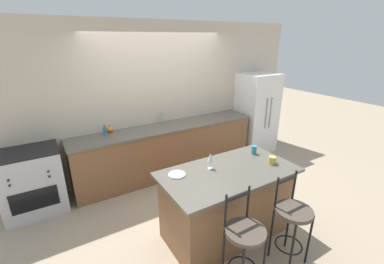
{
  "coord_description": "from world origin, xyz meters",
  "views": [
    {
      "loc": [
        -1.85,
        -3.59,
        2.42
      ],
      "look_at": [
        -0.03,
        -0.56,
        1.11
      ],
      "focal_mm": 24.0,
      "sensor_mm": 36.0,
      "label": 1
    }
  ],
  "objects_px": {
    "bar_stool_near": "(244,240)",
    "wine_glass": "(210,158)",
    "dinner_plate": "(177,174)",
    "coffee_mug": "(272,160)",
    "refrigerator": "(256,113)",
    "pumpkin_decoration": "(110,129)",
    "tumbler_cup": "(254,150)",
    "bar_stool_far": "(292,219)",
    "oven_range": "(33,182)",
    "soap_bottle": "(105,131)"
  },
  "relations": [
    {
      "from": "bar_stool_far",
      "to": "oven_range",
      "type": "bearing_deg",
      "value": 133.88
    },
    {
      "from": "refrigerator",
      "to": "oven_range",
      "type": "bearing_deg",
      "value": 179.79
    },
    {
      "from": "dinner_plate",
      "to": "tumbler_cup",
      "type": "height_order",
      "value": "tumbler_cup"
    },
    {
      "from": "refrigerator",
      "to": "tumbler_cup",
      "type": "height_order",
      "value": "refrigerator"
    },
    {
      "from": "refrigerator",
      "to": "bar_stool_far",
      "type": "distance_m",
      "value": 3.14
    },
    {
      "from": "refrigerator",
      "to": "wine_glass",
      "type": "relative_size",
      "value": 8.32
    },
    {
      "from": "bar_stool_near",
      "to": "tumbler_cup",
      "type": "height_order",
      "value": "bar_stool_near"
    },
    {
      "from": "bar_stool_far",
      "to": "tumbler_cup",
      "type": "bearing_deg",
      "value": 73.52
    },
    {
      "from": "soap_bottle",
      "to": "oven_range",
      "type": "bearing_deg",
      "value": -173.16
    },
    {
      "from": "wine_glass",
      "to": "tumbler_cup",
      "type": "xyz_separation_m",
      "value": [
        0.76,
        0.03,
        -0.09
      ]
    },
    {
      "from": "tumbler_cup",
      "to": "pumpkin_decoration",
      "type": "height_order",
      "value": "pumpkin_decoration"
    },
    {
      "from": "coffee_mug",
      "to": "tumbler_cup",
      "type": "xyz_separation_m",
      "value": [
        0.01,
        0.34,
        0.01
      ]
    },
    {
      "from": "oven_range",
      "to": "bar_stool_far",
      "type": "xyz_separation_m",
      "value": [
        2.42,
        -2.52,
        0.09
      ]
    },
    {
      "from": "wine_glass",
      "to": "pumpkin_decoration",
      "type": "relative_size",
      "value": 1.84
    },
    {
      "from": "oven_range",
      "to": "tumbler_cup",
      "type": "distance_m",
      "value": 3.18
    },
    {
      "from": "refrigerator",
      "to": "coffee_mug",
      "type": "bearing_deg",
      "value": -129.99
    },
    {
      "from": "wine_glass",
      "to": "soap_bottle",
      "type": "xyz_separation_m",
      "value": [
        -0.83,
        1.77,
        -0.05
      ]
    },
    {
      "from": "bar_stool_far",
      "to": "wine_glass",
      "type": "bearing_deg",
      "value": 119.0
    },
    {
      "from": "refrigerator",
      "to": "pumpkin_decoration",
      "type": "relative_size",
      "value": 15.31
    },
    {
      "from": "bar_stool_far",
      "to": "dinner_plate",
      "type": "relative_size",
      "value": 5.11
    },
    {
      "from": "refrigerator",
      "to": "bar_stool_near",
      "type": "bearing_deg",
      "value": -135.73
    },
    {
      "from": "refrigerator",
      "to": "dinner_plate",
      "type": "xyz_separation_m",
      "value": [
        -2.79,
        -1.56,
        0.06
      ]
    },
    {
      "from": "bar_stool_near",
      "to": "pumpkin_decoration",
      "type": "height_order",
      "value": "bar_stool_near"
    },
    {
      "from": "refrigerator",
      "to": "wine_glass",
      "type": "xyz_separation_m",
      "value": [
        -2.37,
        -1.63,
        0.2
      ]
    },
    {
      "from": "bar_stool_near",
      "to": "bar_stool_far",
      "type": "bearing_deg",
      "value": -2.89
    },
    {
      "from": "wine_glass",
      "to": "bar_stool_near",
      "type": "bearing_deg",
      "value": -101.41
    },
    {
      "from": "refrigerator",
      "to": "dinner_plate",
      "type": "height_order",
      "value": "refrigerator"
    },
    {
      "from": "refrigerator",
      "to": "bar_stool_far",
      "type": "xyz_separation_m",
      "value": [
        -1.88,
        -2.5,
        -0.29
      ]
    },
    {
      "from": "bar_stool_far",
      "to": "soap_bottle",
      "type": "distance_m",
      "value": 3.0
    },
    {
      "from": "refrigerator",
      "to": "pumpkin_decoration",
      "type": "distance_m",
      "value": 3.1
    },
    {
      "from": "bar_stool_near",
      "to": "tumbler_cup",
      "type": "distance_m",
      "value": 1.34
    },
    {
      "from": "bar_stool_near",
      "to": "wine_glass",
      "type": "bearing_deg",
      "value": 78.59
    },
    {
      "from": "soap_bottle",
      "to": "tumbler_cup",
      "type": "bearing_deg",
      "value": -47.59
    },
    {
      "from": "coffee_mug",
      "to": "soap_bottle",
      "type": "xyz_separation_m",
      "value": [
        -1.58,
        2.07,
        0.05
      ]
    },
    {
      "from": "oven_range",
      "to": "wine_glass",
      "type": "height_order",
      "value": "wine_glass"
    },
    {
      "from": "dinner_plate",
      "to": "wine_glass",
      "type": "distance_m",
      "value": 0.45
    },
    {
      "from": "bar_stool_near",
      "to": "wine_glass",
      "type": "height_order",
      "value": "wine_glass"
    },
    {
      "from": "bar_stool_far",
      "to": "wine_glass",
      "type": "distance_m",
      "value": 1.12
    },
    {
      "from": "refrigerator",
      "to": "tumbler_cup",
      "type": "distance_m",
      "value": 2.26
    },
    {
      "from": "oven_range",
      "to": "soap_bottle",
      "type": "relative_size",
      "value": 5.61
    },
    {
      "from": "dinner_plate",
      "to": "tumbler_cup",
      "type": "relative_size",
      "value": 1.74
    },
    {
      "from": "bar_stool_near",
      "to": "coffee_mug",
      "type": "relative_size",
      "value": 8.35
    },
    {
      "from": "dinner_plate",
      "to": "coffee_mug",
      "type": "relative_size",
      "value": 1.64
    },
    {
      "from": "coffee_mug",
      "to": "tumbler_cup",
      "type": "bearing_deg",
      "value": 88.63
    },
    {
      "from": "dinner_plate",
      "to": "pumpkin_decoration",
      "type": "xyz_separation_m",
      "value": [
        -0.3,
        1.81,
        0.06
      ]
    },
    {
      "from": "dinner_plate",
      "to": "coffee_mug",
      "type": "bearing_deg",
      "value": -17.38
    },
    {
      "from": "dinner_plate",
      "to": "coffee_mug",
      "type": "xyz_separation_m",
      "value": [
        1.17,
        -0.37,
        0.04
      ]
    },
    {
      "from": "tumbler_cup",
      "to": "soap_bottle",
      "type": "distance_m",
      "value": 2.36
    },
    {
      "from": "bar_stool_far",
      "to": "dinner_plate",
      "type": "xyz_separation_m",
      "value": [
        -0.91,
        0.95,
        0.35
      ]
    },
    {
      "from": "dinner_plate",
      "to": "coffee_mug",
      "type": "height_order",
      "value": "coffee_mug"
    }
  ]
}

